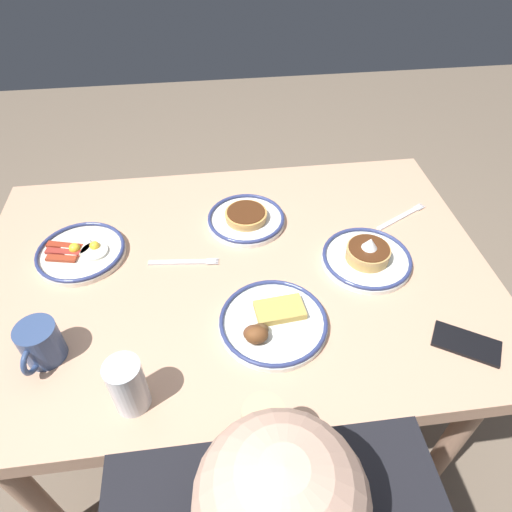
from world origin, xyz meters
TOP-DOWN VIEW (x-y plane):
  - ground_plane at (0.00, 0.00)m, footprint 6.00×6.00m
  - dining_table at (0.00, 0.00)m, footprint 1.34×0.91m
  - plate_near_main at (-0.05, -0.18)m, footprint 0.23×0.23m
  - plate_center_pancakes at (-0.07, 0.20)m, footprint 0.25×0.25m
  - plate_far_companion at (0.40, -0.10)m, footprint 0.24×0.24m
  - plate_far_side at (-0.35, 0.02)m, footprint 0.24×0.24m
  - coffee_mug at (0.43, 0.22)m, footprint 0.09×0.12m
  - drinking_glass at (0.23, 0.35)m, footprint 0.07×0.07m
  - cell_phone at (-0.49, 0.31)m, footprint 0.16×0.14m
  - fork_near at (0.13, -0.04)m, footprint 0.19×0.04m
  - fork_far at (-0.51, -0.15)m, footprint 0.18×0.11m

SIDE VIEW (x-z plane):
  - ground_plane at x=0.00m, z-range 0.00..0.00m
  - dining_table at x=0.00m, z-range 0.30..1.04m
  - fork_far at x=-0.51m, z-range 0.74..0.75m
  - fork_near at x=0.13m, z-range 0.74..0.75m
  - cell_phone at x=-0.49m, z-range 0.74..0.75m
  - plate_far_companion at x=0.40m, z-range 0.73..0.77m
  - plate_center_pancakes at x=-0.07m, z-range 0.73..0.78m
  - plate_near_main at x=-0.05m, z-range 0.74..0.78m
  - plate_far_side at x=-0.35m, z-range 0.72..0.80m
  - coffee_mug at x=0.43m, z-range 0.74..0.84m
  - drinking_glass at x=0.23m, z-range 0.73..0.86m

